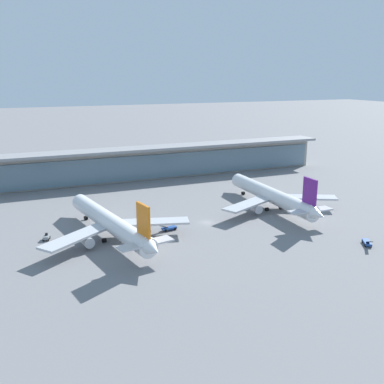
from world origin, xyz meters
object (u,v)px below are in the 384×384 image
object	(u,v)px
airliner_centre_stand	(272,196)
service_truck_under_wing_blue	(169,228)
service_truck_near_nose_grey	(46,237)
service_truck_mid_apron_blue	(367,242)
airliner_left_stand	(111,223)

from	to	relation	value
airliner_centre_stand	service_truck_under_wing_blue	size ratio (longest dim) A/B	8.72
service_truck_near_nose_grey	service_truck_mid_apron_blue	distance (m)	93.75
service_truck_near_nose_grey	service_truck_mid_apron_blue	world-z (taller)	service_truck_mid_apron_blue
airliner_left_stand	airliner_centre_stand	distance (m)	61.30
airliner_centre_stand	service_truck_mid_apron_blue	distance (m)	41.57
airliner_left_stand	airliner_centre_stand	size ratio (longest dim) A/B	1.00
airliner_centre_stand	service_truck_mid_apron_blue	size ratio (longest dim) A/B	9.23
airliner_left_stand	airliner_centre_stand	xyz separation A→B (m)	(60.87, 7.26, 0.00)
service_truck_under_wing_blue	service_truck_mid_apron_blue	xyz separation A→B (m)	(48.43, -33.95, 0.00)
airliner_left_stand	service_truck_under_wing_blue	world-z (taller)	airliner_left_stand
service_truck_under_wing_blue	service_truck_mid_apron_blue	size ratio (longest dim) A/B	1.06
airliner_centre_stand	service_truck_under_wing_blue	xyz separation A→B (m)	(-42.63, -7.00, -4.26)
airliner_centre_stand	service_truck_near_nose_grey	world-z (taller)	airliner_centre_stand
service_truck_mid_apron_blue	airliner_left_stand	bearing A→B (deg)	153.20
airliner_centre_stand	service_truck_mid_apron_blue	world-z (taller)	airliner_centre_stand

